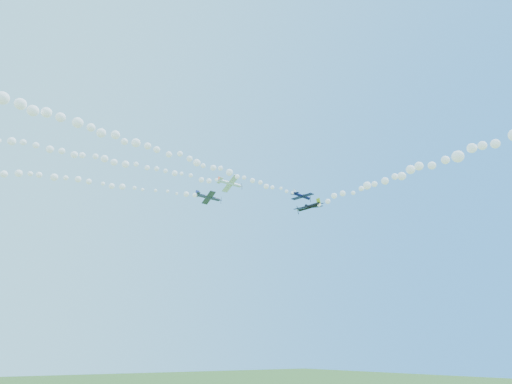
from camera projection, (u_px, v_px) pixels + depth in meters
plane_white at (230, 183)px, 118.58m from camera, size 7.62×7.77×2.92m
smoke_trail_white at (55, 150)px, 98.19m from camera, size 84.58×10.06×3.18m
plane_navy at (302, 196)px, 114.10m from camera, size 6.87×7.29×2.20m
smoke_trail_navy at (178, 156)px, 90.10m from camera, size 72.44×11.64×2.72m
plane_grey at (209, 197)px, 95.54m from camera, size 6.24×6.65×2.52m
smoke_trail_grey at (9, 172)px, 81.23m from camera, size 73.49×16.66×2.92m
plane_black at (309, 207)px, 90.01m from camera, size 7.32×7.25×2.28m
smoke_trail_black at (464, 153)px, 64.82m from camera, size 6.22×63.11×2.92m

